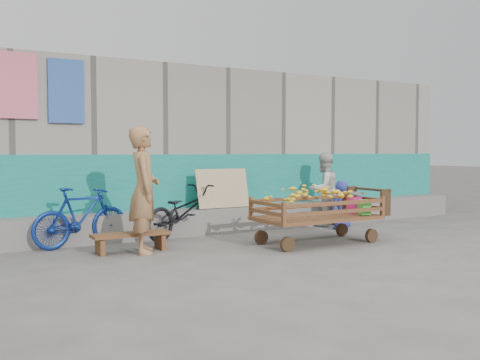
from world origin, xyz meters
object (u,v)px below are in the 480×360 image
woman (324,190)px  bicycle_dark (183,212)px  bicycle_blue (81,217)px  bench (131,238)px  child (342,205)px  vendor_man (144,190)px  banana_cart (315,205)px

woman → bicycle_dark: 2.98m
woman → bicycle_blue: woman is taller
bench → woman: bearing=10.3°
child → bicycle_dark: bearing=-17.8°
bench → bicycle_dark: size_ratio=0.66×
bench → vendor_man: bearing=-48.3°
bicycle_blue → child: bearing=-108.0°
banana_cart → bicycle_blue: 3.61m
banana_cart → bench: 2.89m
banana_cart → child: banana_cart is taller
bench → bicycle_dark: bicycle_dark is taller
vendor_man → bicycle_dark: vendor_man is taller
vendor_man → bicycle_dark: size_ratio=1.08×
woman → child: bearing=84.8°
bench → vendor_man: vendor_man is taller
banana_cart → vendor_man: bearing=167.3°
banana_cart → child: (1.36, 0.98, -0.16)m
child → bicycle_dark: 3.01m
bicycle_dark → bicycle_blue: (-1.68, 0.00, 0.01)m
bench → child: size_ratio=1.23×
woman → bench: bearing=5.1°
banana_cart → bench: bearing=164.7°
bicycle_dark → banana_cart: bearing=-157.6°
vendor_man → woman: bearing=-60.2°
bicycle_blue → woman: bearing=-101.5°
vendor_man → banana_cart: bearing=-85.9°
bench → bicycle_blue: (-0.52, 0.76, 0.25)m
bicycle_dark → vendor_man: bearing=108.3°
vendor_man → bench: bearing=58.6°
banana_cart → bicycle_blue: size_ratio=1.41×
vendor_man → bicycle_blue: size_ratio=1.19×
vendor_man → bicycle_blue: (-0.67, 0.92, -0.45)m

